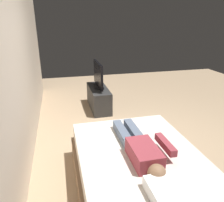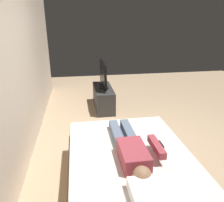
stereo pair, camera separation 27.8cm
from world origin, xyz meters
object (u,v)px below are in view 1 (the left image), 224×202
pillow (172,197)px  remote (167,142)px  tv_stand (99,98)px  tv (98,76)px  bed (140,175)px  person (141,148)px

pillow → remote: 0.97m
pillow → tv_stand: (3.48, -0.02, -0.35)m
pillow → tv: tv is taller
tv_stand → bed: bearing=179.5°
bed → pillow: size_ratio=4.24×
remote → tv_stand: (2.60, 0.38, -0.30)m
bed → pillow: 0.77m
pillow → person: person is taller
tv_stand → tv: (0.00, 0.00, 0.53)m
person → remote: (0.15, -0.40, -0.07)m
bed → pillow: pillow is taller
bed → remote: remote is taller
bed → tv: (2.78, -0.02, 0.52)m
tv_stand → tv: bearing=0.0°
bed → person: person is taller
pillow → tv: 3.48m
remote → person: bearing=110.5°
bed → person: 0.36m
tv → tv_stand: bearing=180.0°
person → remote: 0.44m
person → tv: tv is taller
pillow → person: (0.73, 0.00, 0.02)m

